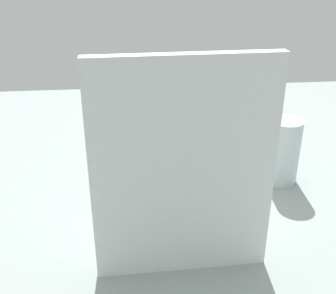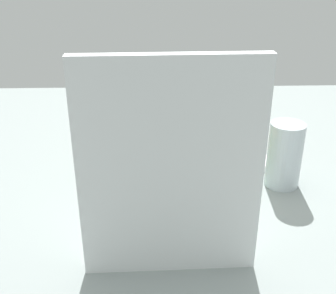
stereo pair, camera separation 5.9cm
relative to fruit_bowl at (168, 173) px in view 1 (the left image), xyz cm
name	(u,v)px [view 1 (the left image)]	position (x,y,z in cm)	size (l,w,h in cm)	color
ground_plane	(184,185)	(-3.85, -1.24, -3.98)	(180.00, 140.00, 3.00)	gray
fruit_bowl	(168,173)	(0.00, 0.00, 0.00)	(26.79, 26.79, 4.96)	#4A9C64
orange_front_left	(151,154)	(3.95, 2.43, 6.24)	(7.53, 7.53, 7.53)	orange
orange_front_right	(182,157)	(-2.41, 4.59, 6.24)	(7.53, 7.53, 7.53)	orange
orange_center	(204,149)	(-7.64, 1.30, 6.24)	(7.53, 7.53, 7.53)	orange
orange_back_left	(173,139)	(-1.52, -4.76, 6.24)	(7.53, 7.53, 7.53)	orange
orange_back_right	(145,143)	(4.92, -3.16, 6.24)	(7.53, 7.53, 7.53)	orange
banana_bunch	(181,141)	(-3.09, -2.16, 6.68)	(13.44, 17.67, 8.40)	yellow
cutting_board	(184,173)	(0.47, 27.82, 15.52)	(28.00, 1.80, 36.00)	white
thermos_tumbler	(282,151)	(-25.43, 1.42, 4.88)	(7.55, 7.55, 14.72)	#B0BCC1
jar_lid	(267,160)	(-25.10, -6.82, -1.66)	(6.54, 6.54, 1.64)	white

